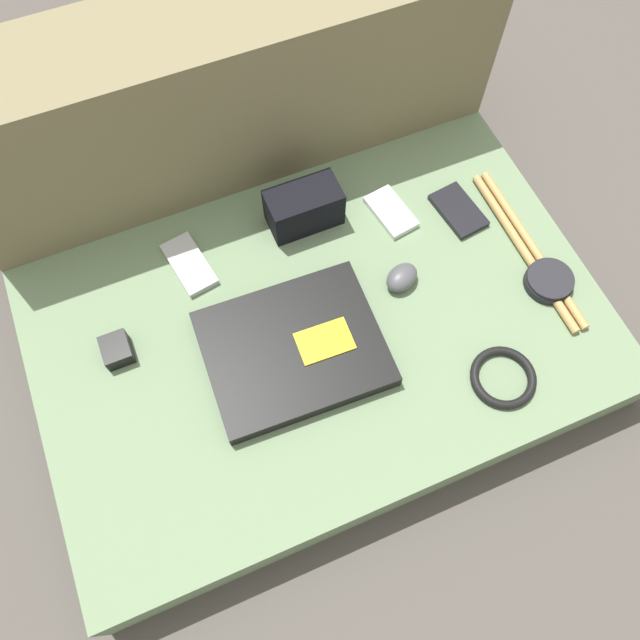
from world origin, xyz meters
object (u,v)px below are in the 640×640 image
charger_brick (117,350)px  phone_small (189,264)px  speaker_puck (549,281)px  laptop (294,349)px  phone_silver (458,210)px  phone_black (391,212)px  computer_mouse (402,277)px  camera_pouch (304,207)px

charger_brick → phone_small: bearing=35.6°
phone_small → speaker_puck: bearing=-35.5°
laptop → phone_silver: bearing=22.7°
speaker_puck → phone_black: speaker_puck is taller
phone_silver → charger_brick: size_ratio=2.14×
speaker_puck → phone_black: size_ratio=0.77×
phone_black → speaker_puck: bearing=-60.6°
phone_small → phone_black: bearing=-15.1°
phone_small → computer_mouse: bearing=-37.2°
laptop → charger_brick: laptop is taller
phone_silver → speaker_puck: bearing=-76.6°
computer_mouse → phone_small: bearing=128.0°
phone_silver → charger_brick: 0.66m
phone_silver → phone_small: 0.51m
camera_pouch → speaker_puck: bearing=-40.2°
computer_mouse → speaker_puck: bearing=-47.9°
laptop → computer_mouse: 0.23m
camera_pouch → phone_silver: bearing=-19.3°
phone_black → charger_brick: (-0.54, -0.08, 0.01)m
phone_black → phone_small: size_ratio=0.86×
phone_silver → phone_small: bearing=163.3°
camera_pouch → computer_mouse: bearing=-60.1°
computer_mouse → phone_small: (-0.33, 0.18, -0.01)m
phone_small → charger_brick: size_ratio=2.37×
phone_black → camera_pouch: (-0.15, 0.05, 0.03)m
phone_silver → computer_mouse: bearing=-157.8°
phone_black → computer_mouse: bearing=-117.4°
speaker_puck → computer_mouse: bearing=156.3°
phone_black → phone_small: bearing=165.4°
laptop → computer_mouse: same height
phone_silver → camera_pouch: camera_pouch is taller
computer_mouse → charger_brick: 0.50m
laptop → phone_silver: laptop is taller
charger_brick → computer_mouse: bearing=-7.0°
laptop → speaker_puck: (0.46, -0.05, -0.00)m
phone_small → charger_brick: 0.20m
phone_silver → phone_black: (-0.12, 0.05, 0.00)m
computer_mouse → camera_pouch: 0.22m
computer_mouse → phone_black: computer_mouse is taller
camera_pouch → charger_brick: camera_pouch is taller
computer_mouse → camera_pouch: size_ratio=0.58×
laptop → phone_small: bearing=118.4°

